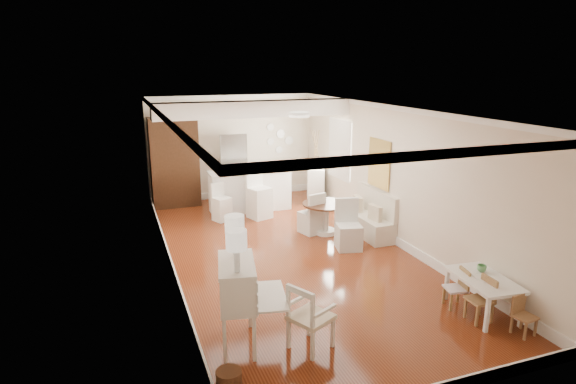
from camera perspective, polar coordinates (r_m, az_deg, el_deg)
room at (r=9.21m, az=-0.36°, el=4.89°), size 9.00×9.04×2.82m
secretary_bureau at (r=6.42m, az=-6.00°, el=-13.04°), size 1.08×1.09×1.16m
gustavian_armchair at (r=6.38m, az=2.74°, el=-14.45°), size 0.70×0.70×0.91m
wicker_basket at (r=5.80m, az=-7.02°, el=-21.48°), size 0.34×0.34×0.29m
kids_table at (r=7.81m, az=22.03°, el=-11.27°), size 0.78×1.17×0.55m
kids_chair_a at (r=7.55m, az=21.77°, el=-11.73°), size 0.33×0.33×0.67m
kids_chair_b at (r=7.83m, az=19.25°, el=-10.69°), size 0.35×0.35×0.62m
kids_chair_c at (r=7.45m, az=26.26°, el=-13.05°), size 0.30×0.30×0.56m
banquette at (r=10.52m, az=9.39°, el=-2.41°), size 0.52×1.60×0.98m
dining_table at (r=10.47m, az=4.50°, el=-3.15°), size 1.22×1.22×0.69m
slip_chair_near at (r=9.63m, az=7.22°, el=-3.89°), size 0.57×0.58×1.00m
slip_chair_far at (r=10.49m, az=2.77°, el=-2.44°), size 0.54×0.55×0.92m
breakfast_counter at (r=12.13m, az=-4.51°, el=0.20°), size 2.05×0.65×1.03m
bar_stool_left at (r=11.39m, az=-7.87°, el=-1.23°), size 0.47×0.47×0.89m
bar_stool_right at (r=11.48m, az=-3.43°, el=-0.23°), size 0.60×0.60×1.18m
pantry_cabinet at (r=12.71m, az=-13.32°, el=3.45°), size 1.20×0.60×2.30m
fridge at (r=13.08m, az=-4.95°, el=3.00°), size 0.75×0.65×1.80m
sideboard at (r=12.97m, az=3.28°, el=0.95°), size 0.76×1.06×0.93m
pencil_cup at (r=7.88m, az=21.97°, el=-8.39°), size 0.15×0.15×0.11m
branch_vase at (r=12.85m, az=3.27°, el=3.42°), size 0.22×0.22×0.21m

